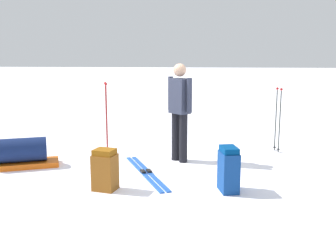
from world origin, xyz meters
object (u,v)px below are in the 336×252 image
(skier_standing, at_px, (180,107))
(backpack_bright, at_px, (229,170))
(ski_poles_planted_far, at_px, (278,116))
(backpack_large_dark, at_px, (105,170))
(ski_poles_planted_near, at_px, (106,114))
(ski_pair_near, at_px, (146,172))
(gear_sled, at_px, (19,154))

(skier_standing, xyz_separation_m, backpack_bright, (-1.50, -0.75, -0.65))
(ski_poles_planted_far, bearing_deg, backpack_large_dark, 130.77)
(backpack_bright, relative_size, ski_poles_planted_near, 0.47)
(ski_pair_near, xyz_separation_m, gear_sled, (0.18, 2.14, 0.21))
(skier_standing, bearing_deg, ski_pair_near, 147.33)
(ski_pair_near, bearing_deg, skier_standing, -32.67)
(gear_sled, bearing_deg, backpack_large_dark, -120.45)
(skier_standing, height_order, ski_poles_planted_far, skier_standing)
(ski_pair_near, bearing_deg, ski_poles_planted_near, 36.61)
(skier_standing, relative_size, backpack_large_dark, 2.92)
(ski_poles_planted_far, height_order, gear_sled, ski_poles_planted_far)
(backpack_large_dark, relative_size, ski_poles_planted_near, 0.43)
(ski_poles_planted_far, bearing_deg, ski_poles_planted_near, 97.00)
(skier_standing, height_order, gear_sled, skier_standing)
(skier_standing, relative_size, gear_sled, 1.29)
(backpack_large_dark, height_order, backpack_bright, backpack_bright)
(ski_poles_planted_near, relative_size, ski_poles_planted_far, 1.09)
(skier_standing, distance_m, backpack_large_dark, 1.96)
(backpack_large_dark, bearing_deg, ski_poles_planted_far, -49.23)
(backpack_large_dark, xyz_separation_m, ski_poles_planted_far, (2.41, -2.79, 0.40))
(ski_pair_near, distance_m, backpack_large_dark, 0.97)
(gear_sled, bearing_deg, backpack_bright, -105.11)
(gear_sled, bearing_deg, ski_poles_planted_far, -72.38)
(ski_poles_planted_near, bearing_deg, backpack_large_dark, -167.89)
(ski_poles_planted_far, xyz_separation_m, gear_sled, (-1.42, 4.47, -0.46))
(ski_pair_near, height_order, backpack_large_dark, backpack_large_dark)
(skier_standing, relative_size, backpack_bright, 2.69)
(backpack_large_dark, xyz_separation_m, ski_poles_planted_near, (2.01, 0.43, 0.46))
(backpack_large_dark, xyz_separation_m, gear_sled, (0.99, 1.68, -0.06))
(backpack_large_dark, height_order, gear_sled, backpack_large_dark)
(backpack_large_dark, relative_size, backpack_bright, 0.92)
(skier_standing, distance_m, gear_sled, 2.79)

